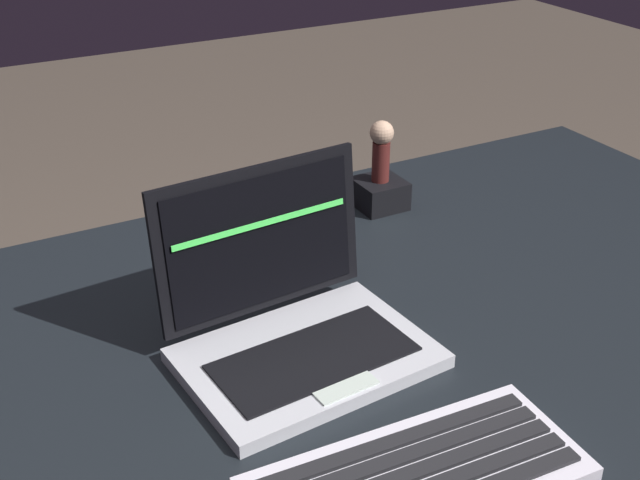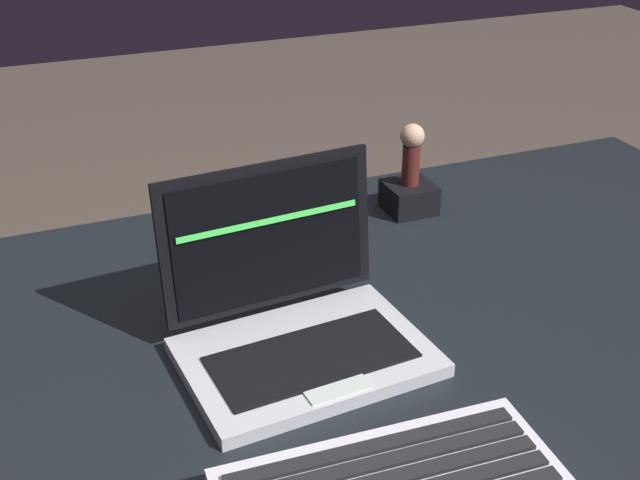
% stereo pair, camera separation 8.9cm
% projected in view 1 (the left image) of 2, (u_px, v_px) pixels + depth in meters
% --- Properties ---
extents(desk, '(1.72, 0.83, 0.72)m').
position_uv_depth(desk, '(257.00, 400.00, 1.00)').
color(desk, black).
rests_on(desk, ground).
extents(laptop_front, '(0.29, 0.23, 0.21)m').
position_uv_depth(laptop_front, '(293.00, 322.00, 0.95)').
color(laptop_front, silver).
rests_on(laptop_front, desk).
extents(figurine_stand, '(0.07, 0.07, 0.05)m').
position_uv_depth(figurine_stand, '(380.00, 194.00, 1.31)').
color(figurine_stand, black).
rests_on(figurine_stand, desk).
extents(figurine, '(0.04, 0.04, 0.10)m').
position_uv_depth(figurine, '(381.00, 147.00, 1.27)').
color(figurine, '#4F1C19').
rests_on(figurine, figurine_stand).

